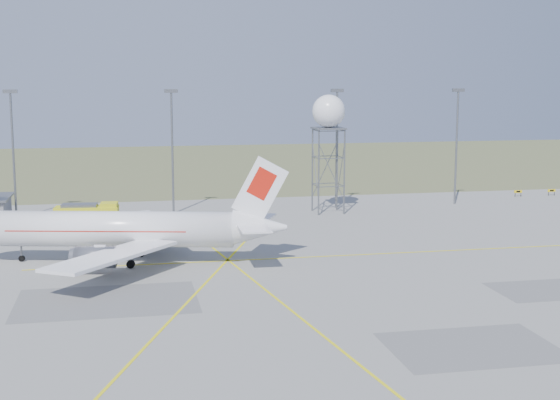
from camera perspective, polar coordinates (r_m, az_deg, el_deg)
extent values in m
plane|color=#9E9E99|center=(68.91, 4.38, -9.86)|extent=(400.00, 400.00, 0.00)
cube|color=#4D5F34|center=(204.75, -6.35, 2.57)|extent=(400.00, 120.00, 0.03)
cylinder|color=slate|center=(130.43, -18.92, 3.03)|extent=(0.36, 0.36, 20.00)
cube|color=slate|center=(129.89, -19.14, 7.51)|extent=(2.20, 0.50, 0.60)
cylinder|color=slate|center=(129.57, -7.88, 3.39)|extent=(0.36, 0.36, 20.00)
cube|color=slate|center=(129.03, -7.97, 7.90)|extent=(2.20, 0.50, 0.60)
cylinder|color=slate|center=(134.25, 4.16, 3.64)|extent=(0.36, 0.36, 20.00)
cube|color=slate|center=(133.72, 4.21, 7.99)|extent=(2.20, 0.50, 0.60)
cylinder|color=slate|center=(141.74, 12.78, 3.71)|extent=(0.36, 0.36, 20.00)
cube|color=slate|center=(141.24, 12.92, 7.84)|extent=(2.20, 0.50, 0.60)
cylinder|color=black|center=(154.79, 16.82, 0.39)|extent=(0.10, 0.10, 0.80)
cylinder|color=black|center=(155.36, 17.21, 0.40)|extent=(0.10, 0.10, 0.80)
cube|color=yellow|center=(155.00, 17.02, 0.60)|extent=(1.60, 0.15, 0.50)
cube|color=black|center=(154.93, 17.04, 0.59)|extent=(0.80, 0.03, 0.30)
cylinder|color=black|center=(158.21, 19.05, 0.46)|extent=(0.10, 0.10, 0.80)
cylinder|color=black|center=(158.82, 19.43, 0.47)|extent=(0.10, 0.10, 0.80)
cube|color=yellow|center=(158.44, 19.25, 0.66)|extent=(1.60, 0.15, 0.50)
cube|color=black|center=(158.38, 19.27, 0.66)|extent=(0.80, 0.03, 0.30)
cylinder|color=white|center=(96.45, -11.80, -2.09)|extent=(28.41, 10.58, 4.33)
ellipsoid|color=white|center=(100.64, -19.63, -1.97)|extent=(7.73, 5.79, 4.33)
cone|color=white|center=(93.90, -1.46, -1.99)|extent=(7.31, 5.69, 4.33)
cube|color=white|center=(93.16, -1.47, 0.75)|extent=(6.83, 1.88, 8.15)
cube|color=red|center=(93.05, -1.34, 1.22)|extent=(3.72, 1.20, 4.18)
cube|color=white|center=(97.24, -1.67, -1.30)|extent=(4.72, 6.59, 0.19)
cube|color=white|center=(90.44, -1.92, -2.07)|extent=(4.72, 6.59, 0.19)
cube|color=white|center=(105.65, -9.71, -1.68)|extent=(8.95, 18.05, 0.39)
cube|color=white|center=(87.01, -12.21, -4.01)|extent=(14.95, 16.73, 0.39)
cylinder|color=slate|center=(103.08, -11.55, -2.55)|extent=(4.99, 3.45, 2.49)
cylinder|color=slate|center=(91.17, -13.33, -4.09)|extent=(4.99, 3.45, 2.49)
cube|color=red|center=(96.95, -13.05, -2.01)|extent=(22.09, 9.15, 0.13)
cylinder|color=black|center=(100.59, -18.37, -4.02)|extent=(0.91, 0.91, 0.97)
cube|color=black|center=(96.71, -10.48, -4.22)|extent=(2.52, 6.57, 0.97)
cylinder|color=slate|center=(96.60, -10.49, -3.93)|extent=(0.31, 0.31, 1.95)
cylinder|color=slate|center=(127.13, 2.85, 2.02)|extent=(0.26, 0.26, 14.09)
cylinder|color=slate|center=(128.27, 4.73, 2.06)|extent=(0.26, 0.26, 14.09)
cylinder|color=slate|center=(132.41, 4.21, 2.28)|extent=(0.26, 0.26, 14.09)
cylinder|color=slate|center=(131.31, 2.38, 2.24)|extent=(0.26, 0.26, 14.09)
cube|color=slate|center=(129.14, 3.57, 5.26)|extent=(4.93, 4.93, 0.27)
sphere|color=white|center=(128.99, 3.58, 6.51)|extent=(5.42, 5.42, 5.42)
cube|color=yellow|center=(120.46, -13.95, -0.99)|extent=(9.58, 3.92, 2.28)
cube|color=yellow|center=(119.92, -12.39, -0.53)|extent=(2.74, 3.11, 1.45)
cube|color=black|center=(119.83, -12.05, -0.48)|extent=(0.34, 2.70, 1.04)
cube|color=slate|center=(120.39, -14.46, -0.37)|extent=(5.39, 2.94, 0.42)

